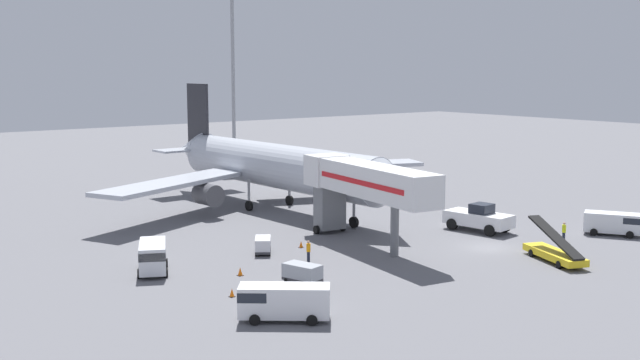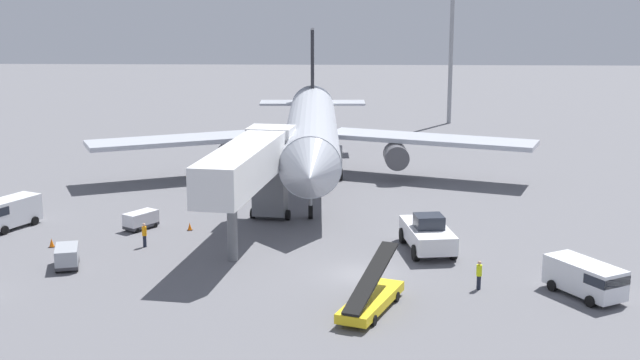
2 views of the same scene
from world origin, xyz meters
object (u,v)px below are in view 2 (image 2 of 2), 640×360
at_px(service_van_mid_center, 8,212).
at_px(ground_crew_worker_midground, 479,274).
at_px(pushback_tug, 428,234).
at_px(ground_crew_worker_foreground, 144,234).
at_px(baggage_cart_outer_right, 141,219).
at_px(jet_bridge, 251,166).
at_px(service_van_mid_right, 587,278).
at_px(belt_loader_truck, 371,298).
at_px(airplane_at_gate, 312,131).
at_px(safety_cone_alpha, 52,243).
at_px(baggage_cart_far_right, 67,256).
at_px(safety_cone_charlie, 190,227).

height_order(service_van_mid_center, ground_crew_worker_midground, service_van_mid_center).
xyz_separation_m(pushback_tug, ground_crew_worker_foreground, (-19.91, 0.40, -0.32)).
xyz_separation_m(baggage_cart_outer_right, ground_crew_worker_foreground, (1.33, -4.60, 0.16)).
bearing_deg(ground_crew_worker_foreground, jet_bridge, 16.88).
bearing_deg(baggage_cart_outer_right, pushback_tug, -13.26).
bearing_deg(ground_crew_worker_midground, service_van_mid_right, -10.12).
relative_size(belt_loader_truck, ground_crew_worker_midground, 3.80).
xyz_separation_m(pushback_tug, service_van_mid_center, (-31.33, 4.82, 0.07)).
xyz_separation_m(airplane_at_gate, service_van_mid_right, (17.51, -30.72, -3.59)).
bearing_deg(jet_bridge, airplane_at_gate, 79.43).
height_order(service_van_mid_center, safety_cone_alpha, service_van_mid_center).
distance_m(baggage_cart_outer_right, ground_crew_worker_midground, 26.90).
bearing_deg(ground_crew_worker_foreground, safety_cone_alpha, -177.71).
bearing_deg(ground_crew_worker_midground, baggage_cart_far_right, 172.54).
bearing_deg(jet_bridge, baggage_cart_outer_right, 164.96).
bearing_deg(ground_crew_worker_midground, ground_crew_worker_foreground, 159.92).
bearing_deg(safety_cone_alpha, baggage_cart_far_right, -60.49).
bearing_deg(safety_cone_charlie, ground_crew_worker_foreground, -119.27).
bearing_deg(ground_crew_worker_midground, jet_bridge, 145.07).
xyz_separation_m(service_van_mid_center, ground_crew_worker_foreground, (11.42, -4.41, -0.39)).
distance_m(airplane_at_gate, belt_loader_truck, 34.02).
bearing_deg(pushback_tug, service_van_mid_center, 171.26).
relative_size(pushback_tug, ground_crew_worker_foreground, 3.91).
height_order(service_van_mid_right, safety_cone_alpha, service_van_mid_right).
xyz_separation_m(airplane_at_gate, service_van_mid_center, (-22.42, -17.04, -3.47)).
bearing_deg(jet_bridge, baggage_cart_far_right, -148.78).
xyz_separation_m(service_van_mid_center, safety_cone_alpha, (4.84, -4.68, -0.99)).
bearing_deg(airplane_at_gate, jet_bridge, -100.57).
distance_m(airplane_at_gate, ground_crew_worker_foreground, 24.42).
height_order(airplane_at_gate, pushback_tug, airplane_at_gate).
height_order(airplane_at_gate, jet_bridge, airplane_at_gate).
xyz_separation_m(ground_crew_worker_foreground, ground_crew_worker_midground, (22.34, -8.16, 0.04)).
bearing_deg(belt_loader_truck, service_van_mid_center, 148.77).
height_order(ground_crew_worker_midground, safety_cone_alpha, ground_crew_worker_midground).
height_order(baggage_cart_outer_right, ground_crew_worker_foreground, ground_crew_worker_foreground).
relative_size(baggage_cart_outer_right, ground_crew_worker_midground, 1.59).
distance_m(airplane_at_gate, baggage_cart_far_right, 30.45).
height_order(baggage_cart_far_right, ground_crew_worker_midground, ground_crew_worker_midground).
bearing_deg(service_van_mid_right, service_van_mid_center, 161.09).
height_order(service_van_mid_right, ground_crew_worker_midground, service_van_mid_right).
bearing_deg(baggage_cart_far_right, baggage_cart_outer_right, 73.69).
bearing_deg(belt_loader_truck, service_van_mid_right, 12.06).
xyz_separation_m(airplane_at_gate, ground_crew_worker_foreground, (-11.00, -21.45, -3.87)).
bearing_deg(belt_loader_truck, jet_bridge, 120.05).
xyz_separation_m(airplane_at_gate, safety_cone_charlie, (-8.57, -17.11, -4.49)).
bearing_deg(airplane_at_gate, baggage_cart_far_right, -119.93).
distance_m(service_van_mid_center, safety_cone_alpha, 6.81).
xyz_separation_m(belt_loader_truck, safety_cone_charlie, (-13.24, 16.36, -0.48)).
bearing_deg(safety_cone_alpha, service_van_mid_right, -14.39).
bearing_deg(service_van_mid_center, safety_cone_alpha, -44.00).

